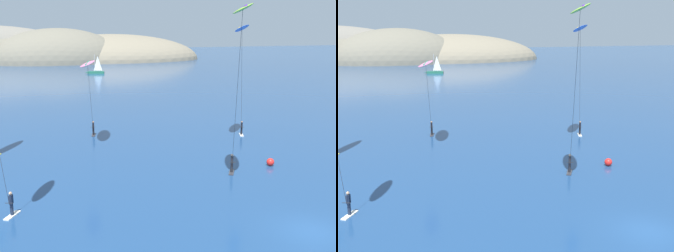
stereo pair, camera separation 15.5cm
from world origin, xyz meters
TOP-DOWN VIEW (x-y plane):
  - ground_plane at (0.00, 0.00)m, footprint 600.00×600.00m
  - headland_island at (3.77, 164.63)m, footprint 133.43×49.53m
  - sailboat_far at (11.75, 105.68)m, footprint 5.85×3.09m
  - kitesurfer_lime at (-0.74, 7.51)m, footprint 4.72×7.73m
  - kitesurfer_pink at (-7.91, 25.03)m, footprint 3.39×8.76m
  - kitesurfer_blue at (7.63, 20.39)m, footprint 4.99×6.10m
  - marker_buoy at (5.69, 11.88)m, footprint 0.70×0.70m

SIDE VIEW (x-z plane):
  - ground_plane at x=0.00m, z-range 0.00..0.00m
  - headland_island at x=3.77m, z-range -14.81..14.81m
  - marker_buoy at x=5.69m, z-range 0.00..0.70m
  - sailboat_far at x=11.75m, z-range -2.21..3.49m
  - kitesurfer_pink at x=-7.91m, z-range 3.66..12.85m
  - kitesurfer_blue at x=7.63m, z-range 5.08..17.90m
  - kitesurfer_lime at x=-0.74m, z-range 5.53..19.48m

